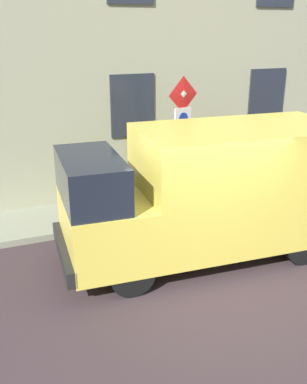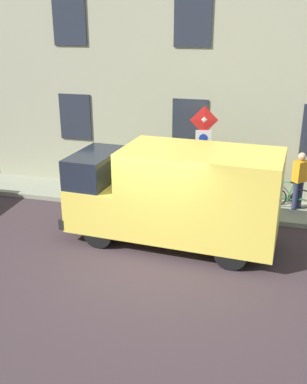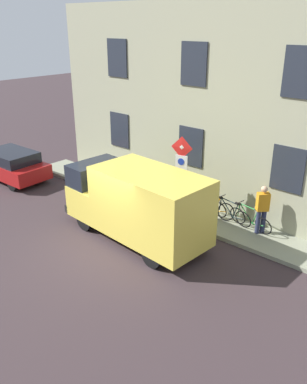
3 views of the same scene
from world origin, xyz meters
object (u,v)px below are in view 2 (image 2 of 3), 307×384
(delivery_van, at_px, (176,194))
(bicycle_orange, at_px, (232,191))
(pedestrian, at_px, (299,179))
(sign_post_stacked, at_px, (203,145))
(bicycle_black, at_px, (258,193))
(litter_bin, at_px, (149,189))
(bicycle_green, at_px, (284,195))

(delivery_van, bearing_deg, bicycle_orange, -108.74)
(bicycle_orange, height_order, pedestrian, pedestrian)
(sign_post_stacked, xyz_separation_m, bicycle_orange, (0.89, -0.82, -1.62))
(bicycle_black, relative_size, pedestrian, 1.00)
(bicycle_black, bearing_deg, pedestrian, -173.33)
(bicycle_orange, xyz_separation_m, litter_bin, (-0.76, 2.45, 0.08))
(delivery_van, bearing_deg, bicycle_black, -120.69)
(pedestrian, bearing_deg, litter_bin, 54.09)
(sign_post_stacked, distance_m, pedestrian, 3.07)
(sign_post_stacked, height_order, delivery_van, sign_post_stacked)
(sign_post_stacked, bearing_deg, bicycle_green, -69.05)
(sign_post_stacked, xyz_separation_m, litter_bin, (0.14, 1.63, -1.54))
(bicycle_black, height_order, pedestrian, pedestrian)
(bicycle_orange, distance_m, litter_bin, 2.56)
(sign_post_stacked, height_order, bicycle_green, sign_post_stacked)
(delivery_van, bearing_deg, litter_bin, -54.23)
(delivery_van, height_order, pedestrian, delivery_van)
(sign_post_stacked, bearing_deg, litter_bin, 85.19)
(bicycle_green, distance_m, litter_bin, 4.04)
(delivery_van, bearing_deg, sign_post_stacked, -96.11)
(bicycle_green, height_order, litter_bin, litter_bin)
(sign_post_stacked, height_order, litter_bin, sign_post_stacked)
(sign_post_stacked, xyz_separation_m, pedestrian, (0.90, -2.73, -1.06))
(bicycle_black, relative_size, litter_bin, 1.91)
(bicycle_black, xyz_separation_m, pedestrian, (0.00, -1.15, 0.56))
(sign_post_stacked, distance_m, bicycle_orange, 2.03)
(litter_bin, bearing_deg, bicycle_orange, -72.79)
(bicycle_black, bearing_deg, litter_bin, 19.85)
(bicycle_orange, bearing_deg, pedestrian, 175.13)
(pedestrian, bearing_deg, sign_post_stacked, 62.39)
(pedestrian, bearing_deg, bicycle_green, 44.58)
(sign_post_stacked, bearing_deg, bicycle_black, -60.46)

